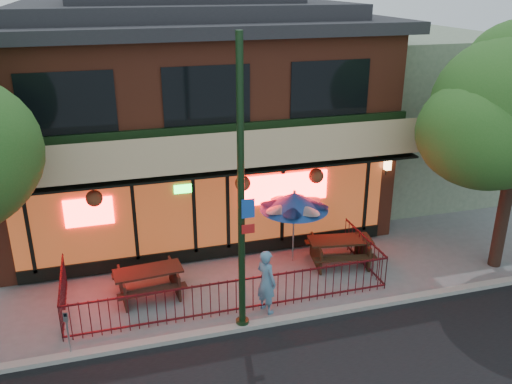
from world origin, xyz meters
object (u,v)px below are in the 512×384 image
picnic_table_right (340,247)px  picnic_table_left (149,279)px  street_light (241,209)px  pedestrian (266,281)px  patio_umbrella (294,201)px  parking_meter_near (67,326)px

picnic_table_right → picnic_table_left: bearing=-177.8°
street_light → pedestrian: size_ratio=4.07×
picnic_table_right → pedestrian: pedestrian is taller
street_light → pedestrian: street_light is taller
street_light → patio_umbrella: (2.31, 2.80, -1.20)m
picnic_table_left → patio_umbrella: bearing=9.5°
picnic_table_right → patio_umbrella: size_ratio=0.89×
picnic_table_left → patio_umbrella: 4.64m
street_light → picnic_table_right: bearing=32.5°
street_light → picnic_table_left: street_light is taller
picnic_table_right → street_light: bearing=-147.5°
picnic_table_left → parking_meter_near: size_ratio=1.59×
pedestrian → parking_meter_near: size_ratio=1.45×
patio_umbrella → parking_meter_near: size_ratio=1.92×
patio_umbrella → pedestrian: patio_umbrella is taller
picnic_table_left → pedestrian: bearing=-29.4°
street_light → parking_meter_near: bearing=180.0°
street_light → patio_umbrella: street_light is taller
parking_meter_near → patio_umbrella: bearing=23.9°
picnic_table_right → pedestrian: bearing=-147.8°
street_light → pedestrian: 2.46m
picnic_table_left → picnic_table_right: picnic_table_right is taller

